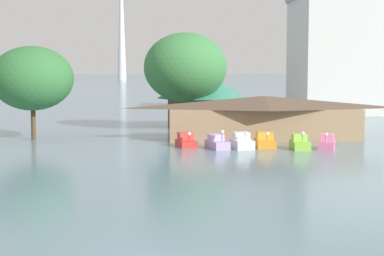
{
  "coord_description": "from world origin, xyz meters",
  "views": [
    {
      "loc": [
        0.51,
        -20.65,
        7.04
      ],
      "look_at": [
        2.23,
        21.66,
        2.98
      ],
      "focal_mm": 56.98,
      "sensor_mm": 36.0,
      "label": 1
    }
  ],
  "objects_px": {
    "pedal_boat_orange": "(265,141)",
    "shoreline_tree_mid": "(185,68)",
    "pedal_boat_red": "(186,141)",
    "shoreline_tree_tall_left": "(32,78)",
    "pedal_boat_lavender": "(217,143)",
    "pedal_boat_white": "(242,142)",
    "pedal_boat_pink": "(327,143)",
    "green_roof_pavilion": "(202,95)",
    "pedal_boat_lime": "(300,143)",
    "distant_broadcast_tower": "(121,6)",
    "boathouse": "(263,117)"
  },
  "relations": [
    {
      "from": "pedal_boat_orange",
      "to": "shoreline_tree_mid",
      "type": "distance_m",
      "value": 18.88
    },
    {
      "from": "pedal_boat_red",
      "to": "shoreline_tree_mid",
      "type": "distance_m",
      "value": 17.05
    },
    {
      "from": "shoreline_tree_tall_left",
      "to": "pedal_boat_lavender",
      "type": "bearing_deg",
      "value": -23.44
    },
    {
      "from": "pedal_boat_white",
      "to": "pedal_boat_pink",
      "type": "xyz_separation_m",
      "value": [
        7.47,
        -0.83,
        -0.04
      ]
    },
    {
      "from": "shoreline_tree_tall_left",
      "to": "green_roof_pavilion",
      "type": "bearing_deg",
      "value": 35.57
    },
    {
      "from": "pedal_boat_lime",
      "to": "green_roof_pavilion",
      "type": "xyz_separation_m",
      "value": [
        -7.48,
        21.29,
        3.39
      ]
    },
    {
      "from": "green_roof_pavilion",
      "to": "pedal_boat_white",
      "type": "bearing_deg",
      "value": -83.28
    },
    {
      "from": "green_roof_pavilion",
      "to": "shoreline_tree_mid",
      "type": "relative_size",
      "value": 0.97
    },
    {
      "from": "pedal_boat_orange",
      "to": "green_roof_pavilion",
      "type": "relative_size",
      "value": 0.26
    },
    {
      "from": "pedal_boat_red",
      "to": "distant_broadcast_tower",
      "type": "xyz_separation_m",
      "value": [
        -31.96,
        354.99,
        48.33
      ]
    },
    {
      "from": "pedal_boat_white",
      "to": "green_roof_pavilion",
      "type": "distance_m",
      "value": 20.92
    },
    {
      "from": "shoreline_tree_tall_left",
      "to": "distant_broadcast_tower",
      "type": "xyz_separation_m",
      "value": [
        -16.73,
        348.81,
        42.66
      ]
    },
    {
      "from": "pedal_boat_pink",
      "to": "boathouse",
      "type": "xyz_separation_m",
      "value": [
        -4.41,
        8.07,
        1.77
      ]
    },
    {
      "from": "pedal_boat_pink",
      "to": "pedal_boat_lavender",
      "type": "bearing_deg",
      "value": -76.09
    },
    {
      "from": "distant_broadcast_tower",
      "to": "shoreline_tree_tall_left",
      "type": "bearing_deg",
      "value": -87.25
    },
    {
      "from": "pedal_boat_white",
      "to": "distant_broadcast_tower",
      "type": "bearing_deg",
      "value": 175.99
    },
    {
      "from": "shoreline_tree_mid",
      "to": "pedal_boat_pink",
      "type": "bearing_deg",
      "value": -56.35
    },
    {
      "from": "pedal_boat_white",
      "to": "pedal_boat_lime",
      "type": "relative_size",
      "value": 1.16
    },
    {
      "from": "pedal_boat_pink",
      "to": "distant_broadcast_tower",
      "type": "distance_m",
      "value": 363.4
    },
    {
      "from": "pedal_boat_red",
      "to": "pedal_boat_lime",
      "type": "bearing_deg",
      "value": 64.46
    },
    {
      "from": "pedal_boat_orange",
      "to": "pedal_boat_lavender",
      "type": "bearing_deg",
      "value": -77.66
    },
    {
      "from": "pedal_boat_pink",
      "to": "boathouse",
      "type": "distance_m",
      "value": 9.37
    },
    {
      "from": "pedal_boat_orange",
      "to": "green_roof_pavilion",
      "type": "height_order",
      "value": "green_roof_pavilion"
    },
    {
      "from": "pedal_boat_orange",
      "to": "distant_broadcast_tower",
      "type": "xyz_separation_m",
      "value": [
        -39.16,
        355.62,
        48.3
      ]
    },
    {
      "from": "green_roof_pavilion",
      "to": "pedal_boat_lavender",
      "type": "bearing_deg",
      "value": -89.48
    },
    {
      "from": "pedal_boat_lavender",
      "to": "pedal_boat_lime",
      "type": "distance_m",
      "value": 7.34
    },
    {
      "from": "pedal_boat_orange",
      "to": "pedal_boat_lime",
      "type": "bearing_deg",
      "value": 57.89
    },
    {
      "from": "distant_broadcast_tower",
      "to": "boathouse",
      "type": "bearing_deg",
      "value": -83.47
    },
    {
      "from": "pedal_boat_red",
      "to": "pedal_boat_lime",
      "type": "relative_size",
      "value": 1.23
    },
    {
      "from": "pedal_boat_lavender",
      "to": "pedal_boat_orange",
      "type": "xyz_separation_m",
      "value": [
        4.47,
        0.97,
        0.02
      ]
    },
    {
      "from": "shoreline_tree_tall_left",
      "to": "shoreline_tree_mid",
      "type": "xyz_separation_m",
      "value": [
        15.63,
        9.45,
        1.12
      ]
    },
    {
      "from": "pedal_boat_orange",
      "to": "distant_broadcast_tower",
      "type": "relative_size",
      "value": 0.02
    },
    {
      "from": "pedal_boat_white",
      "to": "pedal_boat_pink",
      "type": "bearing_deg",
      "value": 73.75
    },
    {
      "from": "pedal_boat_pink",
      "to": "boathouse",
      "type": "bearing_deg",
      "value": -132.47
    },
    {
      "from": "pedal_boat_red",
      "to": "green_roof_pavilion",
      "type": "bearing_deg",
      "value": 160.28
    },
    {
      "from": "pedal_boat_lime",
      "to": "shoreline_tree_tall_left",
      "type": "distance_m",
      "value": 27.25
    },
    {
      "from": "shoreline_tree_tall_left",
      "to": "distant_broadcast_tower",
      "type": "height_order",
      "value": "distant_broadcast_tower"
    },
    {
      "from": "pedal_boat_white",
      "to": "distant_broadcast_tower",
      "type": "distance_m",
      "value": 361.75
    },
    {
      "from": "pedal_boat_red",
      "to": "green_roof_pavilion",
      "type": "relative_size",
      "value": 0.28
    },
    {
      "from": "pedal_boat_red",
      "to": "shoreline_tree_mid",
      "type": "xyz_separation_m",
      "value": [
        0.4,
        15.63,
        6.79
      ]
    },
    {
      "from": "pedal_boat_pink",
      "to": "shoreline_tree_mid",
      "type": "relative_size",
      "value": 0.26
    },
    {
      "from": "pedal_boat_white",
      "to": "pedal_boat_lime",
      "type": "bearing_deg",
      "value": 71.21
    },
    {
      "from": "pedal_boat_orange",
      "to": "shoreline_tree_mid",
      "type": "bearing_deg",
      "value": -157.24
    },
    {
      "from": "pedal_boat_lavender",
      "to": "boathouse",
      "type": "distance_m",
      "value": 9.14
    },
    {
      "from": "boathouse",
      "to": "shoreline_tree_mid",
      "type": "height_order",
      "value": "shoreline_tree_mid"
    },
    {
      "from": "pedal_boat_red",
      "to": "shoreline_tree_tall_left",
      "type": "xyz_separation_m",
      "value": [
        -15.23,
        6.18,
        5.67
      ]
    },
    {
      "from": "pedal_boat_pink",
      "to": "shoreline_tree_mid",
      "type": "height_order",
      "value": "shoreline_tree_mid"
    },
    {
      "from": "pedal_boat_red",
      "to": "pedal_boat_lavender",
      "type": "xyz_separation_m",
      "value": [
        2.73,
        -1.6,
        0.01
      ]
    },
    {
      "from": "pedal_boat_orange",
      "to": "pedal_boat_pink",
      "type": "relative_size",
      "value": 0.97
    },
    {
      "from": "pedal_boat_lime",
      "to": "pedal_boat_pink",
      "type": "xyz_separation_m",
      "value": [
        2.41,
        -0.04,
        -0.01
      ]
    }
  ]
}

